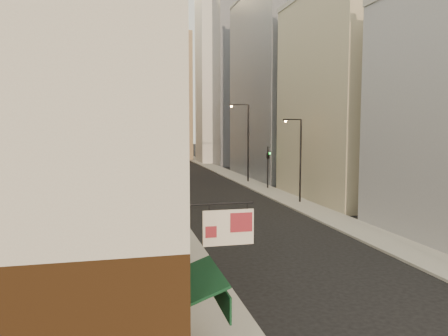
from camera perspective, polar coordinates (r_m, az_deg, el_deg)
sidewalk_left at (r=65.20m, az=-10.56°, el=-1.04°), size 3.00×140.00×0.15m
sidewalk_right at (r=67.10m, az=0.59°, el=-0.78°), size 3.00×140.00×0.15m
near_building_left at (r=18.81m, az=-17.41°, el=1.46°), size 8.30×23.04×12.30m
left_bldg_beige at (r=35.81m, az=-17.26°, el=6.36°), size 8.00×12.00×16.00m
left_bldg_grey at (r=51.85m, az=-16.15°, el=8.21°), size 8.00×16.00×20.00m
left_bldg_tan at (r=69.78m, az=-15.43°, el=6.20°), size 8.00×18.00×17.00m
left_bldg_wingrid at (r=89.89m, az=-15.05°, el=8.20°), size 8.00×20.00×24.00m
right_bldg_beige at (r=45.34m, az=15.33°, el=8.67°), size 8.00×16.00×20.00m
right_bldg_wingrid at (r=63.80m, az=6.60°, el=10.50°), size 8.00×20.00×26.00m
highrise at (r=93.82m, az=4.17°, el=16.65°), size 21.00×23.00×51.20m
clock_tower at (r=102.63m, az=-8.68°, el=11.10°), size 14.00×14.00×44.90m
white_tower at (r=90.63m, az=-0.81°, el=12.55°), size 8.00×8.00×41.50m
streetlamp_mid at (r=41.69m, az=9.74°, el=1.62°), size 2.06×0.65×8.00m
streetlamp_far at (r=56.94m, az=2.93°, el=3.93°), size 2.67×0.43×10.20m
traffic_light_right at (r=50.91m, az=5.75°, el=1.48°), size 0.70×0.70×5.00m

